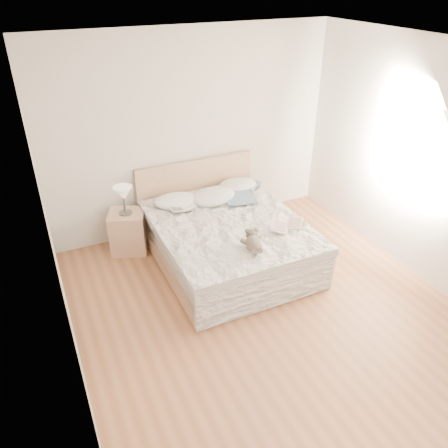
{
  "coord_description": "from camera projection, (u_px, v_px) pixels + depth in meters",
  "views": [
    {
      "loc": [
        -1.99,
        -3.03,
        3.28
      ],
      "look_at": [
        -0.09,
        1.05,
        0.62
      ],
      "focal_mm": 35.0,
      "sensor_mm": 36.0,
      "label": 1
    }
  ],
  "objects": [
    {
      "name": "bed",
      "position": [
        226.0,
        239.0,
        5.53
      ],
      "size": [
        1.72,
        2.14,
        1.0
      ],
      "color": "tan",
      "rests_on": "floor"
    },
    {
      "name": "pillow_right",
      "position": [
        238.0,
        185.0,
        6.12
      ],
      "size": [
        0.58,
        0.45,
        0.16
      ],
      "primitive_type": "ellipsoid",
      "rotation": [
        0.0,
        0.0,
        -0.17
      ],
      "color": "white",
      "rests_on": "bed"
    },
    {
      "name": "wall_left",
      "position": [
        56.0,
        259.0,
        3.34
      ],
      "size": [
        0.02,
        4.5,
        2.7
      ],
      "primitive_type": "cube",
      "color": "beige",
      "rests_on": "ground"
    },
    {
      "name": "nightstand",
      "position": [
        128.0,
        232.0,
        5.72
      ],
      "size": [
        0.56,
        0.53,
        0.56
      ],
      "primitive_type": "cube",
      "rotation": [
        0.0,
        0.0,
        -0.37
      ],
      "color": "tan",
      "rests_on": "floor"
    },
    {
      "name": "floor",
      "position": [
        272.0,
        315.0,
        4.75
      ],
      "size": [
        4.0,
        4.5,
        0.0
      ],
      "primitive_type": "cube",
      "color": "brown",
      "rests_on": "ground"
    },
    {
      "name": "pillow_middle",
      "position": [
        213.0,
        197.0,
        5.8
      ],
      "size": [
        0.69,
        0.53,
        0.19
      ],
      "primitive_type": "ellipsoid",
      "rotation": [
        0.0,
        0.0,
        0.16
      ],
      "color": "silver",
      "rests_on": "bed"
    },
    {
      "name": "photo_book",
      "position": [
        182.0,
        207.0,
        5.57
      ],
      "size": [
        0.36,
        0.26,
        0.03
      ],
      "primitive_type": "cube",
      "rotation": [
        0.0,
        0.0,
        0.09
      ],
      "color": "silver",
      "rests_on": "bed"
    },
    {
      "name": "blouse",
      "position": [
        237.0,
        195.0,
        5.88
      ],
      "size": [
        0.73,
        0.77,
        0.02
      ],
      "primitive_type": null,
      "rotation": [
        0.0,
        0.0,
        -0.18
      ],
      "color": "#405973",
      "rests_on": "bed"
    },
    {
      "name": "teddy_bear",
      "position": [
        253.0,
        247.0,
        4.74
      ],
      "size": [
        0.28,
        0.35,
        0.16
      ],
      "primitive_type": null,
      "rotation": [
        0.0,
        0.0,
        -0.23
      ],
      "color": "brown",
      "rests_on": "bed"
    },
    {
      "name": "childrens_book",
      "position": [
        287.0,
        225.0,
        5.18
      ],
      "size": [
        0.49,
        0.48,
        0.03
      ],
      "primitive_type": "cube",
      "rotation": [
        0.0,
        0.0,
        -0.7
      ],
      "color": "beige",
      "rests_on": "bed"
    },
    {
      "name": "table_lamp",
      "position": [
        123.0,
        195.0,
        5.44
      ],
      "size": [
        0.31,
        0.31,
        0.38
      ],
      "color": "#49443E",
      "rests_on": "nightstand"
    },
    {
      "name": "wall_back",
      "position": [
        192.0,
        134.0,
        5.82
      ],
      "size": [
        4.0,
        0.02,
        2.7
      ],
      "primitive_type": "cube",
      "color": "beige",
      "rests_on": "ground"
    },
    {
      "name": "pillow_left",
      "position": [
        176.0,
        201.0,
        5.7
      ],
      "size": [
        0.61,
        0.46,
        0.17
      ],
      "primitive_type": "ellipsoid",
      "rotation": [
        0.0,
        0.0,
        -0.13
      ],
      "color": "white",
      "rests_on": "bed"
    },
    {
      "name": "window",
      "position": [
        417.0,
        153.0,
        4.98
      ],
      "size": [
        0.02,
        1.3,
        1.1
      ],
      "primitive_type": "cube",
      "color": "white",
      "rests_on": "wall_right"
    },
    {
      "name": "wall_right",
      "position": [
        436.0,
        170.0,
        4.8
      ],
      "size": [
        0.02,
        4.5,
        2.7
      ],
      "primitive_type": "cube",
      "color": "beige",
      "rests_on": "ground"
    },
    {
      "name": "ceiling",
      "position": [
        292.0,
        53.0,
        3.38
      ],
      "size": [
        4.0,
        4.5,
        0.0
      ],
      "primitive_type": "cube",
      "color": "white",
      "rests_on": "ground"
    }
  ]
}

